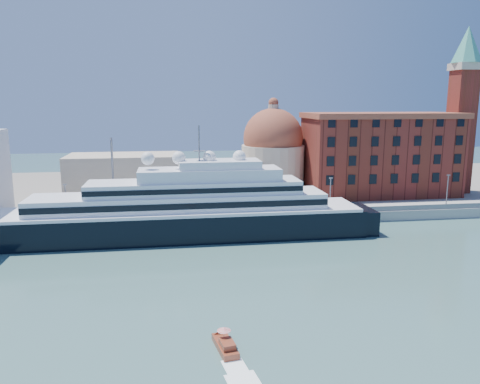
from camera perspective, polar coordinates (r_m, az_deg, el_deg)
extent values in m
plane|color=#355D5B|center=(78.68, -2.71, -10.09)|extent=(400.00, 400.00, 0.00)
cube|color=gray|center=(110.66, -4.53, -3.20)|extent=(180.00, 10.00, 2.50)
cube|color=slate|center=(150.74, -5.65, 0.48)|extent=(260.00, 72.00, 2.00)
cube|color=slate|center=(105.86, -4.37, -2.82)|extent=(180.00, 0.10, 1.20)
cube|color=black|center=(99.51, -8.46, -4.28)|extent=(81.55, 12.55, 6.80)
cube|color=black|center=(107.48, 13.87, -3.46)|extent=(6.27, 11.50, 6.27)
cube|color=white|center=(98.62, -8.52, -2.23)|extent=(79.46, 12.76, 0.63)
cube|color=white|center=(98.23, -7.34, -1.13)|extent=(60.64, 10.45, 3.14)
cube|color=black|center=(93.13, -7.26, -1.79)|extent=(60.64, 0.15, 1.25)
cube|color=white|center=(97.78, -5.54, 0.60)|extent=(43.91, 9.41, 2.72)
cube|color=white|center=(97.55, -3.73, 2.17)|extent=(29.27, 8.36, 2.51)
cube|color=white|center=(97.45, -2.52, 3.41)|extent=(16.73, 7.32, 1.67)
cylinder|color=slate|center=(96.63, -5.02, 5.93)|extent=(0.31, 0.31, 7.32)
sphere|color=white|center=(96.84, -11.19, 4.04)|extent=(2.72, 2.72, 2.72)
sphere|color=white|center=(96.76, -7.47, 4.15)|extent=(2.72, 2.72, 2.72)
sphere|color=white|center=(97.08, -3.75, 4.24)|extent=(2.72, 2.72, 2.72)
sphere|color=white|center=(97.80, -0.08, 4.31)|extent=(2.72, 2.72, 2.72)
cube|color=maroon|center=(57.06, -1.82, -18.33)|extent=(2.71, 5.74, 0.92)
cube|color=maroon|center=(55.91, -1.55, -18.07)|extent=(1.83, 2.51, 0.74)
cylinder|color=slate|center=(56.90, -1.96, -17.10)|extent=(0.06, 0.06, 1.47)
cone|color=red|center=(56.52, -1.97, -16.36)|extent=(1.66, 1.66, 0.37)
cube|color=maroon|center=(139.26, 16.74, 4.20)|extent=(42.00, 18.00, 22.00)
cube|color=brown|center=(138.48, 17.00, 8.93)|extent=(43.00, 19.00, 1.50)
cube|color=maroon|center=(150.54, 25.23, 6.58)|extent=(6.00, 6.00, 35.00)
cube|color=beige|center=(150.60, 25.81, 13.60)|extent=(7.00, 7.00, 2.00)
cone|color=teal|center=(151.11, 26.01, 15.87)|extent=(8.40, 8.40, 10.00)
cylinder|color=beige|center=(135.68, 4.00, 2.76)|extent=(18.00, 18.00, 14.00)
sphere|color=brown|center=(134.70, 4.05, 6.56)|extent=(17.00, 17.00, 17.00)
cylinder|color=beige|center=(134.34, 4.09, 9.96)|extent=(3.00, 3.00, 3.00)
cube|color=beige|center=(131.70, -1.79, 1.66)|extent=(18.00, 14.00, 10.00)
cube|color=beige|center=(133.24, -13.94, 1.88)|extent=(30.00, 16.00, 12.00)
cylinder|color=slate|center=(108.72, -20.44, -1.29)|extent=(0.24, 0.24, 8.00)
cube|color=slate|center=(107.97, -20.58, 0.84)|extent=(0.80, 0.30, 0.25)
cylinder|color=slate|center=(106.57, -4.46, -0.86)|extent=(0.24, 0.24, 8.00)
cube|color=slate|center=(105.81, -4.49, 1.32)|extent=(0.80, 0.30, 0.25)
cylinder|color=slate|center=(112.68, 10.94, -0.38)|extent=(0.24, 0.24, 8.00)
cube|color=slate|center=(111.96, 11.01, 1.68)|extent=(0.80, 0.30, 0.25)
cylinder|color=slate|center=(125.83, 23.93, 0.05)|extent=(0.24, 0.24, 8.00)
cube|color=slate|center=(125.19, 24.07, 1.89)|extent=(0.80, 0.30, 0.25)
cylinder|color=slate|center=(108.14, -15.21, 1.66)|extent=(0.50, 0.50, 18.00)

